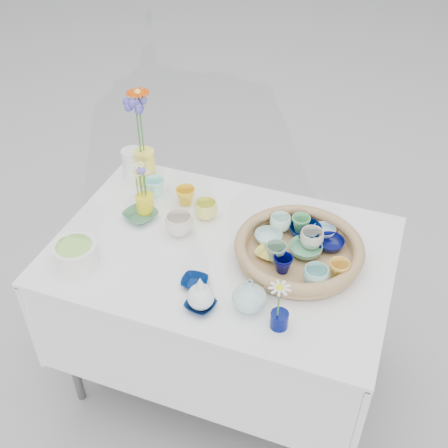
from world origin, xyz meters
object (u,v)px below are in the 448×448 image
(bud_vase_seafoam, at_px, (249,294))
(tall_vase_yellow, at_px, (146,167))
(wicker_tray, at_px, (299,250))
(display_table, at_px, (223,372))

(bud_vase_seafoam, relative_size, tall_vase_yellow, 0.75)
(wicker_tray, distance_m, bud_vase_seafoam, 0.31)
(display_table, bearing_deg, bud_vase_seafoam, -52.59)
(wicker_tray, bearing_deg, tall_vase_yellow, 161.79)
(bud_vase_seafoam, distance_m, tall_vase_yellow, 0.84)
(tall_vase_yellow, bearing_deg, wicker_tray, -18.21)
(wicker_tray, height_order, tall_vase_yellow, tall_vase_yellow)
(display_table, bearing_deg, tall_vase_yellow, 147.38)
(display_table, xyz_separation_m, tall_vase_yellow, (-0.46, 0.29, 0.84))
(tall_vase_yellow, bearing_deg, display_table, -32.62)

